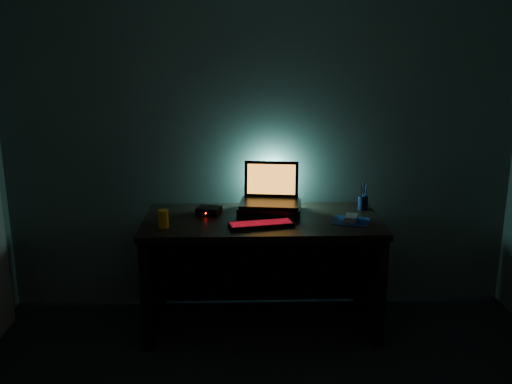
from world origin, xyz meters
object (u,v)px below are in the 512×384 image
mouse (351,218)px  juice_glass (163,219)px  pen_cup (363,203)px  keyboard (261,224)px  router (209,211)px  laptop (270,193)px

mouse → juice_glass: bearing=-159.0°
pen_cup → juice_glass: (-1.28, -0.34, 0.01)m
keyboard → router: size_ratio=2.35×
juice_glass → router: 0.37m
laptop → keyboard: size_ratio=1.01×
keyboard → mouse: (0.57, 0.08, 0.01)m
keyboard → pen_cup: pen_cup is taller
mouse → router: 0.91m
keyboard → mouse: 0.57m
mouse → keyboard: bearing=-155.2°
laptop → mouse: 0.56m
laptop → router: (-0.40, -0.07, -0.10)m
mouse → router: router is taller
pen_cup → juice_glass: size_ratio=0.85×
laptop → keyboard: (-0.07, -0.32, -0.11)m
juice_glass → router: (0.26, 0.26, -0.03)m
mouse → pen_cup: 0.29m
keyboard → juice_glass: bearing=168.9°
laptop → mouse: laptop is taller
laptop → mouse: bearing=-19.0°
pen_cup → router: (-1.02, -0.09, -0.02)m
laptop → juice_glass: bearing=-146.5°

